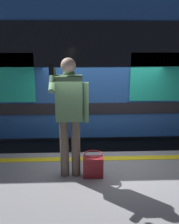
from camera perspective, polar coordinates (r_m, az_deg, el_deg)
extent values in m
plane|color=#4C4742|center=(5.67, 3.37, -17.36)|extent=(24.89, 24.89, 0.00)
cube|color=yellow|center=(4.94, 3.90, -10.00)|extent=(13.81, 0.16, 0.01)
cube|color=slate|center=(7.00, 2.09, -9.70)|extent=(18.32, 0.08, 0.16)
cube|color=slate|center=(8.31, 1.33, -5.41)|extent=(18.32, 0.08, 0.16)
cube|color=#1E478C|center=(7.03, -1.70, 10.53)|extent=(9.53, 3.05, 2.99)
cube|color=black|center=(5.47, -1.52, 14.45)|extent=(9.06, 0.03, 0.90)
cube|color=black|center=(5.66, -1.42, 0.73)|extent=(9.06, 0.03, 0.24)
cube|color=#19A58C|center=(5.79, 15.41, 7.30)|extent=(1.35, 0.02, 1.02)
cube|color=#19A58C|center=(5.74, -18.49, 6.98)|extent=(1.35, 0.02, 1.02)
cylinder|color=black|center=(9.17, 18.03, -0.83)|extent=(0.84, 0.12, 0.84)
cylinder|color=brown|center=(4.21, -2.99, -7.79)|extent=(0.14, 0.14, 0.94)
cylinder|color=brown|center=(4.21, -5.46, -7.81)|extent=(0.14, 0.14, 0.94)
cube|color=#4C724C|center=(3.95, -4.46, 2.98)|extent=(0.40, 0.24, 0.68)
sphere|color=#4C724C|center=(4.05, -4.48, 7.89)|extent=(0.20, 0.20, 0.20)
sphere|color=beige|center=(3.87, -4.62, 10.05)|extent=(0.22, 0.22, 0.22)
cylinder|color=#4C724C|center=(3.97, -0.83, 2.07)|extent=(0.09, 0.09, 0.61)
cylinder|color=#4C724C|center=(3.84, -8.05, 6.87)|extent=(0.09, 0.42, 0.33)
cube|color=black|center=(3.71, -8.30, 9.06)|extent=(0.07, 0.02, 0.15)
cube|color=maroon|center=(4.29, 0.77, -11.82)|extent=(0.32, 0.18, 0.33)
torus|color=maroon|center=(4.19, 0.78, -9.10)|extent=(0.29, 0.29, 0.02)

